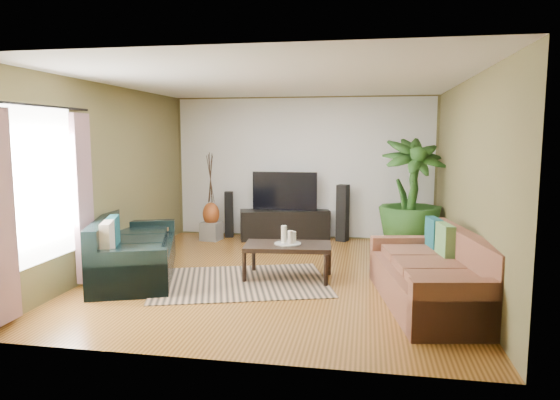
% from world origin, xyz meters
% --- Properties ---
extents(floor, '(5.50, 5.50, 0.00)m').
position_xyz_m(floor, '(0.00, 0.00, 0.00)').
color(floor, '#9E6329').
rests_on(floor, ground).
extents(ceiling, '(5.50, 5.50, 0.00)m').
position_xyz_m(ceiling, '(0.00, 0.00, 2.70)').
color(ceiling, white).
rests_on(ceiling, ground).
extents(wall_back, '(5.00, 0.00, 5.00)m').
position_xyz_m(wall_back, '(0.00, 2.75, 1.35)').
color(wall_back, brown).
rests_on(wall_back, ground).
extents(wall_front, '(5.00, 0.00, 5.00)m').
position_xyz_m(wall_front, '(0.00, -2.75, 1.35)').
color(wall_front, brown).
rests_on(wall_front, ground).
extents(wall_left, '(0.00, 5.50, 5.50)m').
position_xyz_m(wall_left, '(-2.50, 0.00, 1.35)').
color(wall_left, brown).
rests_on(wall_left, ground).
extents(wall_right, '(0.00, 5.50, 5.50)m').
position_xyz_m(wall_right, '(2.50, 0.00, 1.35)').
color(wall_right, brown).
rests_on(wall_right, ground).
extents(backwall_panel, '(4.90, 0.00, 4.90)m').
position_xyz_m(backwall_panel, '(0.00, 2.74, 1.35)').
color(backwall_panel, white).
rests_on(backwall_panel, ground).
extents(window_pane, '(0.00, 1.80, 1.80)m').
position_xyz_m(window_pane, '(-2.48, -1.60, 1.40)').
color(window_pane, white).
rests_on(window_pane, ground).
extents(curtain_near, '(0.08, 0.35, 2.20)m').
position_xyz_m(curtain_near, '(-2.43, -2.35, 1.15)').
color(curtain_near, gray).
rests_on(curtain_near, ground).
extents(curtain_far, '(0.08, 0.35, 2.20)m').
position_xyz_m(curtain_far, '(-2.43, -0.85, 1.15)').
color(curtain_far, gray).
rests_on(curtain_far, ground).
extents(curtain_rod, '(0.03, 1.90, 0.03)m').
position_xyz_m(curtain_rod, '(-2.43, -1.60, 2.30)').
color(curtain_rod, black).
rests_on(curtain_rod, ground).
extents(sofa_left, '(1.70, 2.49, 0.85)m').
position_xyz_m(sofa_left, '(-1.98, -0.31, 0.42)').
color(sofa_left, black).
rests_on(sofa_left, floor).
extents(sofa_right, '(1.37, 2.37, 0.85)m').
position_xyz_m(sofa_right, '(1.97, -0.92, 0.42)').
color(sofa_right, brown).
rests_on(sofa_right, floor).
extents(area_rug, '(2.70, 2.25, 0.01)m').
position_xyz_m(area_rug, '(-0.43, -0.44, 0.01)').
color(area_rug, tan).
rests_on(area_rug, floor).
extents(coffee_table, '(1.24, 0.75, 0.48)m').
position_xyz_m(coffee_table, '(0.17, -0.13, 0.24)').
color(coffee_table, black).
rests_on(coffee_table, floor).
extents(candle_tray, '(0.36, 0.36, 0.02)m').
position_xyz_m(candle_tray, '(0.17, -0.13, 0.49)').
color(candle_tray, gray).
rests_on(candle_tray, coffee_table).
extents(candle_tall, '(0.07, 0.07, 0.24)m').
position_xyz_m(candle_tall, '(0.11, -0.10, 0.62)').
color(candle_tall, beige).
rests_on(candle_tall, candle_tray).
extents(candle_mid, '(0.07, 0.07, 0.18)m').
position_xyz_m(candle_mid, '(0.21, -0.17, 0.59)').
color(candle_mid, beige).
rests_on(candle_mid, candle_tray).
extents(candle_short, '(0.07, 0.07, 0.15)m').
position_xyz_m(candle_short, '(0.24, -0.07, 0.57)').
color(candle_short, beige).
rests_on(candle_short, candle_tray).
extents(tv_stand, '(1.75, 0.96, 0.56)m').
position_xyz_m(tv_stand, '(-0.31, 2.50, 0.28)').
color(tv_stand, black).
rests_on(tv_stand, floor).
extents(television, '(1.23, 0.07, 0.73)m').
position_xyz_m(television, '(-0.31, 2.50, 0.92)').
color(television, black).
rests_on(television, tv_stand).
extents(speaker_left, '(0.19, 0.21, 0.89)m').
position_xyz_m(speaker_left, '(-1.41, 2.50, 0.44)').
color(speaker_left, black).
rests_on(speaker_left, floor).
extents(speaker_right, '(0.25, 0.26, 1.06)m').
position_xyz_m(speaker_right, '(0.79, 2.50, 0.53)').
color(speaker_right, black).
rests_on(speaker_right, floor).
extents(potted_plant, '(1.36, 1.36, 1.92)m').
position_xyz_m(potted_plant, '(1.95, 1.83, 0.96)').
color(potted_plant, '#224A18').
rests_on(potted_plant, floor).
extents(plant_pot, '(0.36, 0.36, 0.28)m').
position_xyz_m(plant_pot, '(1.95, 1.83, 0.14)').
color(plant_pot, black).
rests_on(plant_pot, floor).
extents(pedestal, '(0.39, 0.39, 0.34)m').
position_xyz_m(pedestal, '(-1.66, 2.15, 0.17)').
color(pedestal, gray).
rests_on(pedestal, floor).
extents(vase, '(0.31, 0.31, 0.44)m').
position_xyz_m(vase, '(-1.66, 2.15, 0.50)').
color(vase, brown).
rests_on(vase, pedestal).
extents(side_table, '(0.48, 0.48, 0.50)m').
position_xyz_m(side_table, '(-2.16, 0.49, 0.25)').
color(side_table, '#975C31').
rests_on(side_table, floor).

